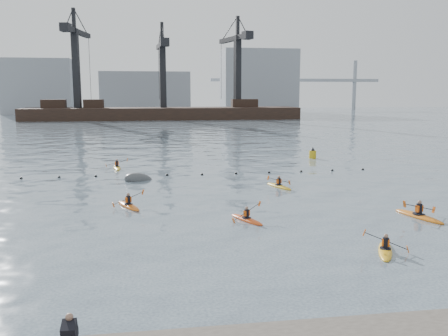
{
  "coord_description": "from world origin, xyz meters",
  "views": [
    {
      "loc": [
        -3.21,
        -18.0,
        7.06
      ],
      "look_at": [
        0.82,
        8.4,
        2.8
      ],
      "focal_mm": 38.0,
      "sensor_mm": 36.0,
      "label": 1
    }
  ],
  "objects": [
    {
      "name": "float_line",
      "position": [
        -0.5,
        22.53,
        0.03
      ],
      "size": [
        33.24,
        0.73,
        0.24
      ],
      "color": "black",
      "rests_on": "ground"
    },
    {
      "name": "kayaker_4",
      "position": [
        11.78,
        6.32,
        0.11
      ],
      "size": [
        2.37,
        3.62,
        1.21
      ],
      "rotation": [
        0.0,
        0.0,
        3.4
      ],
      "color": "#C66312",
      "rests_on": "ground"
    },
    {
      "name": "kayaker_1",
      "position": [
        7.03,
        1.06,
        0.09
      ],
      "size": [
        1.87,
        2.9,
        1.07
      ],
      "rotation": [
        0.0,
        0.0,
        -0.45
      ],
      "color": "gold",
      "rests_on": "ground"
    },
    {
      "name": "nav_buoy",
      "position": [
        14.0,
        30.94,
        0.42
      ],
      "size": [
        0.77,
        0.77,
        1.4
      ],
      "color": "#B9A512",
      "rests_on": "ground"
    },
    {
      "name": "kayaker_5",
      "position": [
        -6.55,
        27.17,
        0.09
      ],
      "size": [
        2.09,
        3.14,
        1.03
      ],
      "rotation": [
        0.0,
        0.0,
        0.13
      ],
      "color": "yellow",
      "rests_on": "ground"
    },
    {
      "name": "mooring_buoy",
      "position": [
        -4.37,
        20.62,
        0.0
      ],
      "size": [
        2.91,
        2.22,
        1.67
      ],
      "primitive_type": "ellipsoid",
      "rotation": [
        0.0,
        0.21,
        0.35
      ],
      "color": "#393C3E",
      "rests_on": "ground"
    },
    {
      "name": "kayaker_3",
      "position": [
        6.19,
        16.11,
        0.09
      ],
      "size": [
        2.01,
        3.09,
        1.07
      ],
      "rotation": [
        0.0,
        0.0,
        0.34
      ],
      "color": "gold",
      "rests_on": "ground"
    },
    {
      "name": "ground",
      "position": [
        0.0,
        0.0,
        0.0
      ],
      "size": [
        400.0,
        400.0,
        0.0
      ],
      "primitive_type": "plane",
      "color": "#3B4756",
      "rests_on": "ground"
    },
    {
      "name": "skyline",
      "position": [
        2.23,
        150.27,
        9.25
      ],
      "size": [
        141.0,
        28.0,
        22.0
      ],
      "color": "gray",
      "rests_on": "ground"
    },
    {
      "name": "kayaker_2",
      "position": [
        -4.76,
        11.47,
        0.09
      ],
      "size": [
        1.98,
        3.07,
        1.1
      ],
      "rotation": [
        0.0,
        0.0,
        0.43
      ],
      "color": "#D35E13",
      "rests_on": "ground"
    },
    {
      "name": "barge_pier",
      "position": [
        -0.22,
        110.0,
        1.89
      ],
      "size": [
        72.0,
        19.3,
        29.5
      ],
      "color": "black",
      "rests_on": "ground"
    },
    {
      "name": "kayaker_0",
      "position": [
        1.91,
        7.18,
        0.09
      ],
      "size": [
        1.82,
        2.79,
        1.09
      ],
      "rotation": [
        0.0,
        0.0,
        0.44
      ],
      "color": "#D94714",
      "rests_on": "ground"
    }
  ]
}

